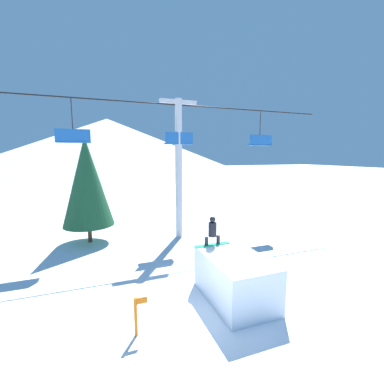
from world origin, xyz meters
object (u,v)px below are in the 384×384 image
at_px(pine_tree_near, 87,182).
at_px(trail_marker, 136,315).
at_px(snowboarder, 212,231).
at_px(snow_ramp, 235,278).

distance_m(pine_tree_near, trail_marker, 10.20).
relative_size(snowboarder, pine_tree_near, 0.24).
bearing_deg(pine_tree_near, snowboarder, -56.14).
xyz_separation_m(snow_ramp, snowboarder, (-0.29, 1.40, 1.45)).
relative_size(snow_ramp, snowboarder, 2.10).
xyz_separation_m(snow_ramp, trail_marker, (-3.79, -0.74, -0.18)).
bearing_deg(trail_marker, snowboarder, 31.48).
xyz_separation_m(snowboarder, pine_tree_near, (-4.99, 7.44, 1.54)).
distance_m(snowboarder, pine_tree_near, 9.09).
height_order(snowboarder, trail_marker, snowboarder).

